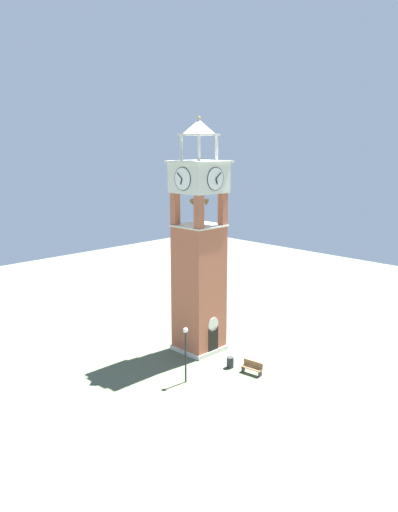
% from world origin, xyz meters
% --- Properties ---
extents(ground, '(80.00, 80.00, 0.00)m').
position_xyz_m(ground, '(0.00, 0.00, 0.00)').
color(ground, '#5B664C').
extents(clock_tower, '(3.75, 3.75, 18.38)m').
position_xyz_m(clock_tower, '(-0.00, -0.00, 7.49)').
color(clock_tower, '#AD5B42').
rests_on(clock_tower, ground).
extents(park_bench, '(0.62, 1.64, 0.95)m').
position_xyz_m(park_bench, '(-0.52, -6.00, 0.48)').
color(park_bench, brown).
rests_on(park_bench, ground).
extents(lamp_post, '(0.36, 0.36, 4.02)m').
position_xyz_m(lamp_post, '(-4.85, -3.55, 2.77)').
color(lamp_post, black).
rests_on(lamp_post, ground).
extents(trash_bin, '(0.52, 0.52, 0.80)m').
position_xyz_m(trash_bin, '(-0.84, -4.14, 0.40)').
color(trash_bin, '#2D2D33').
rests_on(trash_bin, ground).
extents(shrub_near_entry, '(0.85, 0.85, 0.85)m').
position_xyz_m(shrub_near_entry, '(0.10, 2.40, 0.43)').
color(shrub_near_entry, '#336638').
rests_on(shrub_near_entry, ground).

